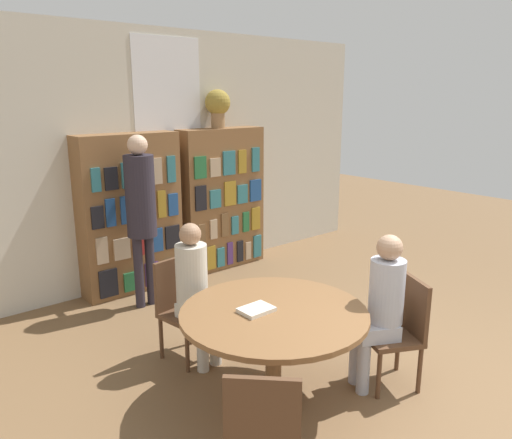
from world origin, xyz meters
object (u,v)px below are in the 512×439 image
chair_far_side (400,327)px  chair_left_side (182,304)px  chair_near_camera (263,432)px  librarian_standing (141,203)px  bookshelf_right (222,199)px  reading_table (274,324)px  seated_reader_left (195,286)px  flower_vase (218,105)px  bookshelf_left (131,214)px  seated_reader_right (381,303)px

chair_far_side → chair_left_side: bearing=63.0°
chair_near_camera → chair_far_side: bearing=54.0°
librarian_standing → bookshelf_right: bearing=19.4°
reading_table → chair_far_side: 1.03m
seated_reader_left → bookshelf_right: bearing=-140.4°
flower_vase → librarian_standing: size_ratio=0.26×
chair_near_camera → seated_reader_left: (0.61, 1.56, 0.21)m
seated_reader_left → librarian_standing: (0.24, 1.36, 0.45)m
bookshelf_right → chair_near_camera: size_ratio=2.09×
chair_left_side → bookshelf_left: bearing=-111.6°
reading_table → chair_near_camera: 1.03m
bookshelf_left → bookshelf_right: bearing=0.0°
flower_vase → reading_table: bearing=-119.1°
chair_far_side → seated_reader_right: (-0.16, 0.08, 0.22)m
chair_far_side → seated_reader_right: bearing=90.0°
chair_left_side → seated_reader_left: bearing=90.0°
flower_vase → chair_far_side: size_ratio=0.55×
chair_near_camera → chair_far_side: size_ratio=1.00×
flower_vase → librarian_standing: bearing=-159.9°
chair_left_side → chair_far_side: 1.83m
flower_vase → chair_near_camera: (-2.23, -3.42, -1.63)m
flower_vase → chair_far_side: bearing=-100.6°
bookshelf_left → chair_left_side: bearing=-103.1°
flower_vase → chair_far_side: flower_vase is taller
bookshelf_right → chair_left_side: 2.42m
flower_vase → librarian_standing: 1.77m
seated_reader_right → librarian_standing: bearing=41.3°
chair_left_side → seated_reader_right: bearing=114.2°
bookshelf_left → flower_vase: bearing=0.2°
flower_vase → seated_reader_left: flower_vase is taller
reading_table → chair_near_camera: chair_near_camera is taller
bookshelf_right → seated_reader_left: bearing=-131.8°
bookshelf_right → seated_reader_left: size_ratio=1.49×
bookshelf_left → bookshelf_right: size_ratio=1.00×
bookshelf_left → chair_left_side: bookshelf_left is taller
chair_left_side → librarian_standing: 1.38m
chair_left_side → librarian_standing: size_ratio=0.47×
reading_table → seated_reader_right: seated_reader_right is taller
reading_table → librarian_standing: (0.12, 2.19, 0.52)m
chair_near_camera → seated_reader_left: seated_reader_left is taller
reading_table → seated_reader_left: 0.85m
bookshelf_left → bookshelf_right: 1.30m
flower_vase → chair_near_camera: bearing=-123.1°
chair_near_camera → seated_reader_right: 1.53m
chair_left_side → seated_reader_right: size_ratio=0.71×
chair_left_side → seated_reader_right: (0.90, -1.40, 0.22)m
reading_table → bookshelf_left: bearing=84.9°
bookshelf_right → chair_far_side: bookshelf_right is taller
flower_vase → seated_reader_left: (-1.63, -1.86, -1.42)m
chair_near_camera → bookshelf_right: bearing=101.9°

